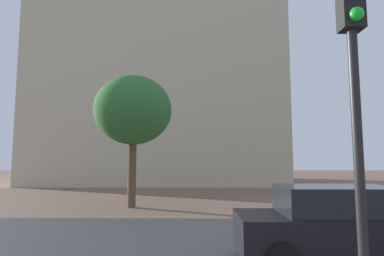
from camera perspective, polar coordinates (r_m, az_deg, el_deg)
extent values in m
plane|color=brown|center=(10.41, 2.34, -17.63)|extent=(120.00, 120.00, 0.00)
cube|color=#38383D|center=(8.66, 2.70, -20.04)|extent=(120.00, 7.16, 0.00)
cube|color=beige|center=(33.79, -5.31, 5.75)|extent=(22.37, 15.32, 17.83)
cube|color=#38424C|center=(37.17, -5.15, 21.21)|extent=(20.58, 14.10, 2.40)
cube|color=beige|center=(35.67, -4.58, 16.18)|extent=(5.25, 5.25, 31.01)
cylinder|color=beige|center=(30.87, -25.01, 9.59)|extent=(2.80, 2.80, 20.12)
cylinder|color=beige|center=(28.60, 13.37, 10.54)|extent=(2.80, 2.80, 20.25)
cube|color=black|center=(7.58, 24.77, -17.00)|extent=(4.18, 1.72, 0.83)
cube|color=black|center=(7.47, 24.53, -11.70)|extent=(2.34, 1.51, 0.58)
cylinder|color=black|center=(8.99, 30.90, -16.61)|extent=(0.64, 0.22, 0.64)
cylinder|color=black|center=(8.04, 12.67, -18.69)|extent=(0.64, 0.22, 0.64)
cylinder|color=black|center=(4.40, 27.88, -8.23)|extent=(0.12, 0.12, 3.78)
sphere|color=green|center=(4.65, 27.38, 17.67)|extent=(0.18, 0.18, 0.18)
cylinder|color=brown|center=(14.97, -10.73, -8.07)|extent=(0.38, 0.38, 3.04)
ellipsoid|color=#2D6B2D|center=(15.15, -10.52, 3.19)|extent=(3.60, 3.60, 3.24)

